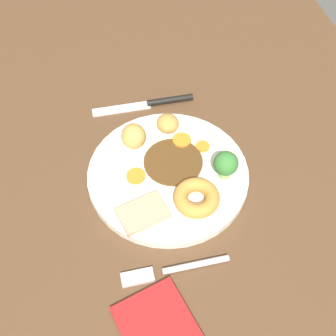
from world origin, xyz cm
name	(u,v)px	position (x,y,z in cm)	size (l,w,h in cm)	color
dining_table	(177,173)	(0.00, 0.00, 1.80)	(120.00, 84.00, 3.60)	brown
dinner_plate	(168,174)	(-1.70, 1.90, 4.30)	(25.57, 25.57, 1.40)	silver
gravy_pool	(173,163)	(-0.18, 0.67, 5.15)	(9.53, 9.53, 0.30)	#563819
meat_slice_main	(143,213)	(-8.54, 7.19, 5.40)	(7.04, 4.94, 0.80)	tan
yorkshire_pudding	(196,198)	(-8.08, -1.04, 6.11)	(6.98, 6.98, 2.21)	#C68938
roast_potato_left	(133,136)	(5.14, 6.15, 6.96)	(4.45, 4.03, 3.92)	tan
roast_potato_right	(166,124)	(7.18, 0.30, 6.42)	(3.73, 3.90, 2.85)	#BC8C42
carrot_coin_front	(182,140)	(3.93, -1.69, 5.30)	(3.07, 3.07, 0.61)	orange
carrot_coin_back	(136,176)	(-1.59, 7.04, 5.25)	(2.98, 2.98, 0.50)	orange
carrot_coin_side	(203,146)	(2.01, -4.77, 5.22)	(2.29, 2.29, 0.43)	orange
broccoli_floret	(226,164)	(-4.26, -6.54, 7.90)	(3.85, 3.85, 5.01)	#8CB766
fork	(172,270)	(-17.55, 4.81, 3.99)	(2.01, 15.25, 0.90)	silver
knife	(152,103)	(14.79, 1.23, 4.05)	(1.80, 18.51, 1.20)	black
folded_napkin	(159,330)	(-25.15, 8.17, 4.00)	(11.00, 9.00, 0.80)	red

